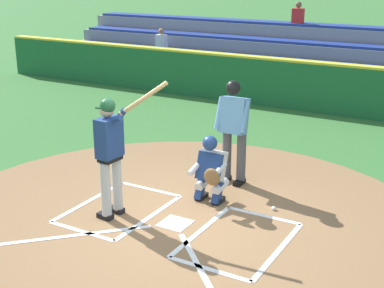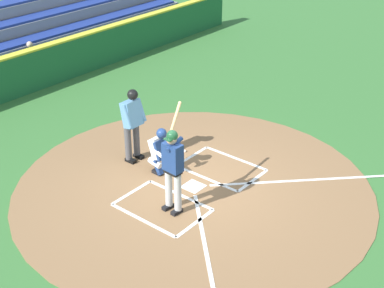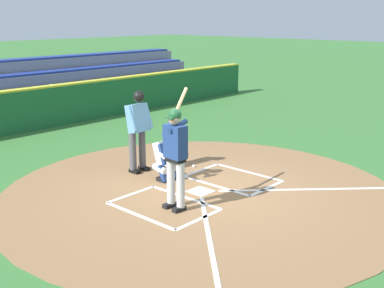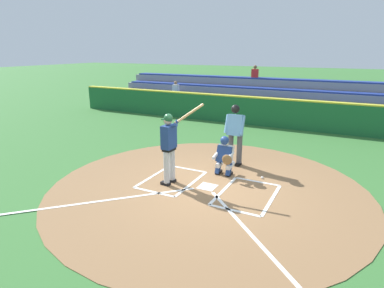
% 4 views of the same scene
% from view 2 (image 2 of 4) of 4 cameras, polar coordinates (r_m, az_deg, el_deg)
% --- Properties ---
extents(ground_plane, '(120.00, 120.00, 0.00)m').
position_cam_2_polar(ground_plane, '(12.36, 0.15, -4.47)').
color(ground_plane, '#387033').
extents(dirt_circle, '(8.00, 8.00, 0.01)m').
position_cam_2_polar(dirt_circle, '(12.36, 0.15, -4.45)').
color(dirt_circle, olive).
rests_on(dirt_circle, ground).
extents(home_plate_and_chalk, '(7.93, 4.91, 0.01)m').
position_cam_2_polar(home_plate_and_chalk, '(11.91, 3.45, -5.84)').
color(home_plate_and_chalk, white).
rests_on(home_plate_and_chalk, dirt_circle).
extents(batter, '(0.96, 0.67, 2.13)m').
position_cam_2_polar(batter, '(11.03, -2.02, -2.16)').
color(batter, '#BCBCBC').
rests_on(batter, ground).
extents(catcher, '(0.59, 0.61, 1.13)m').
position_cam_2_polar(catcher, '(12.67, -3.15, -0.55)').
color(catcher, black).
rests_on(catcher, ground).
extents(plate_umpire, '(0.58, 0.41, 1.86)m').
position_cam_2_polar(plate_umpire, '(12.98, -6.21, 2.47)').
color(plate_umpire, '#4C4C51').
rests_on(plate_umpire, ground).
extents(baseball, '(0.07, 0.07, 0.07)m').
position_cam_2_polar(baseball, '(13.72, -0.76, -0.74)').
color(baseball, white).
rests_on(baseball, ground).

